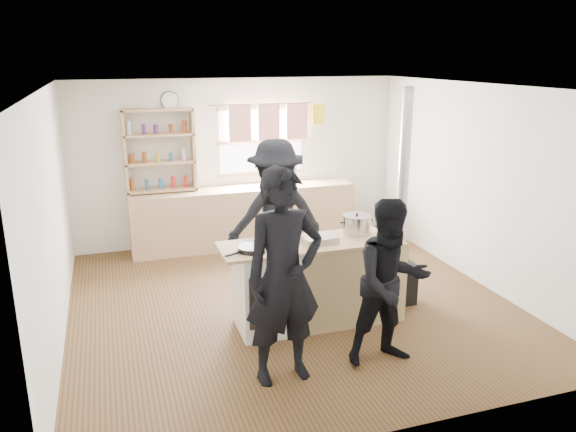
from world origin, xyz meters
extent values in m
cube|color=brown|center=(0.00, 0.00, -0.01)|extent=(5.00, 5.00, 0.01)
cube|color=tan|center=(0.00, 2.22, 0.45)|extent=(3.40, 0.55, 0.90)
cube|color=tan|center=(-1.20, 2.34, 0.94)|extent=(1.00, 0.28, 0.03)
cube|color=tan|center=(-1.20, 2.34, 1.33)|extent=(1.00, 0.28, 0.03)
cube|color=tan|center=(-1.20, 2.34, 1.74)|extent=(1.00, 0.28, 0.03)
cube|color=tan|center=(-1.20, 2.34, 2.08)|extent=(1.00, 0.28, 0.03)
cube|color=tan|center=(-1.68, 2.34, 1.50)|extent=(0.04, 0.28, 1.20)
cube|color=tan|center=(-0.72, 2.34, 1.50)|extent=(0.04, 0.28, 1.20)
cylinder|color=silver|center=(0.79, 2.22, 1.06)|extent=(0.10, 0.10, 0.32)
cube|color=white|center=(-0.45, -0.55, 0.45)|extent=(0.60, 0.60, 0.90)
cube|color=tan|center=(0.45, -0.55, 0.45)|extent=(1.20, 0.60, 0.90)
cube|color=tan|center=(0.00, -0.55, 0.92)|extent=(1.84, 0.64, 0.03)
cylinder|color=black|center=(-0.62, -0.63, 0.96)|extent=(0.37, 0.37, 0.05)
cylinder|color=#35551D|center=(-0.62, -0.63, 0.97)|extent=(0.25, 0.25, 0.02)
cube|color=silver|center=(0.12, -0.59, 0.96)|extent=(0.38, 0.28, 0.07)
cube|color=brown|center=(0.12, -0.59, 0.98)|extent=(0.32, 0.24, 0.02)
cylinder|color=#BDBDC0|center=(-0.32, -0.33, 1.01)|extent=(0.24, 0.24, 0.17)
cylinder|color=#BDBDC0|center=(-0.32, -0.33, 1.10)|extent=(0.25, 0.25, 0.01)
sphere|color=black|center=(-0.32, -0.33, 1.12)|extent=(0.03, 0.03, 0.03)
cylinder|color=#B5B5B8|center=(0.63, -0.43, 1.03)|extent=(0.31, 0.31, 0.20)
cylinder|color=#B5B5B8|center=(0.63, -0.43, 1.13)|extent=(0.32, 0.32, 0.01)
sphere|color=black|center=(0.63, -0.43, 1.15)|extent=(0.03, 0.03, 0.03)
cube|color=tan|center=(0.93, -0.64, 0.94)|extent=(0.32, 0.27, 0.02)
cube|color=olive|center=(0.93, -0.64, 1.00)|extent=(0.24, 0.16, 0.10)
cube|color=black|center=(1.22, -0.36, 0.25)|extent=(0.35, 0.35, 0.49)
cylinder|color=#ADADB2|center=(1.22, -0.36, 1.50)|extent=(0.12, 0.12, 2.01)
imported|color=black|center=(-0.55, -1.50, 0.97)|extent=(0.75, 0.53, 1.95)
imported|color=black|center=(0.48, -1.53, 0.80)|extent=(0.78, 0.61, 1.60)
imported|color=black|center=(-0.04, 0.46, 0.94)|extent=(1.24, 0.75, 1.88)
camera|label=1|loc=(-1.92, -5.81, 2.83)|focal=35.00mm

